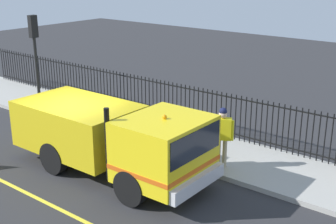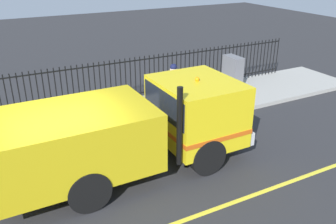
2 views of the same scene
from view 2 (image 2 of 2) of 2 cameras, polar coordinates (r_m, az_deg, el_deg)
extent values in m
plane|color=#2B2B2D|center=(9.03, -15.68, -11.70)|extent=(54.40, 54.40, 0.00)
cube|color=#A3A099|center=(11.66, -19.20, -3.29)|extent=(2.80, 24.73, 0.15)
cube|color=yellow|center=(9.63, 4.48, 0.33)|extent=(2.30, 1.98, 1.63)
cube|color=black|center=(9.49, 4.55, 2.32)|extent=(2.12, 2.02, 0.72)
cube|color=gold|center=(8.51, -14.83, -4.49)|extent=(2.31, 3.70, 1.42)
cube|color=silver|center=(10.47, 9.29, -1.93)|extent=(2.17, 0.22, 0.36)
cube|color=#DB5914|center=(9.77, 4.41, -1.60)|extent=(2.32, 2.00, 0.12)
cylinder|color=black|center=(10.63, 0.05, -2.08)|extent=(0.31, 0.96, 0.96)
cylinder|color=black|center=(9.09, 6.20, -6.99)|extent=(0.31, 0.96, 0.96)
cylinder|color=black|center=(9.73, -15.91, -5.65)|extent=(0.31, 0.96, 0.96)
cylinder|color=black|center=(8.03, -12.43, -12.07)|extent=(0.31, 0.96, 0.96)
sphere|color=orange|center=(9.32, 4.64, 5.22)|extent=(0.12, 0.12, 0.12)
cylinder|color=black|center=(8.28, 1.84, -2.42)|extent=(0.14, 0.14, 1.95)
cube|color=yellow|center=(11.52, 0.88, 4.58)|extent=(0.44, 0.56, 0.64)
sphere|color=beige|center=(11.38, 0.89, 6.68)|extent=(0.24, 0.24, 0.24)
sphere|color=#14193F|center=(11.36, 0.90, 7.09)|extent=(0.23, 0.23, 0.23)
cylinder|color=tan|center=(11.86, 1.11, 1.26)|extent=(0.13, 0.13, 0.86)
cylinder|color=tan|center=(11.72, 0.60, 0.98)|extent=(0.13, 0.13, 0.86)
cylinder|color=yellow|center=(11.76, 1.67, 4.81)|extent=(0.09, 0.09, 0.61)
cylinder|color=yellow|center=(11.31, 0.06, 4.04)|extent=(0.09, 0.09, 0.61)
cylinder|color=black|center=(17.05, 16.87, 8.51)|extent=(0.04, 0.04, 1.58)
cylinder|color=black|center=(16.92, 16.40, 8.46)|extent=(0.04, 0.04, 1.58)
cylinder|color=black|center=(16.79, 15.92, 8.40)|extent=(0.04, 0.04, 1.58)
cylinder|color=black|center=(16.66, 15.43, 8.34)|extent=(0.04, 0.04, 1.58)
cylinder|color=black|center=(16.54, 14.94, 8.28)|extent=(0.04, 0.04, 1.58)
cylinder|color=black|center=(16.41, 14.44, 8.22)|extent=(0.04, 0.04, 1.58)
cylinder|color=black|center=(16.29, 13.93, 8.15)|extent=(0.04, 0.04, 1.58)
cylinder|color=black|center=(16.16, 13.41, 8.09)|extent=(0.04, 0.04, 1.58)
cylinder|color=black|center=(16.04, 12.88, 8.02)|extent=(0.04, 0.04, 1.58)
cylinder|color=black|center=(15.92, 12.35, 7.95)|extent=(0.04, 0.04, 1.58)
cylinder|color=black|center=(15.80, 11.81, 7.88)|extent=(0.04, 0.04, 1.58)
cylinder|color=black|center=(15.68, 11.26, 7.81)|extent=(0.04, 0.04, 1.58)
cylinder|color=black|center=(15.57, 10.70, 7.74)|extent=(0.04, 0.04, 1.58)
cylinder|color=black|center=(15.45, 10.14, 7.66)|extent=(0.04, 0.04, 1.58)
cylinder|color=black|center=(15.34, 9.56, 7.59)|extent=(0.04, 0.04, 1.58)
cylinder|color=black|center=(15.23, 8.98, 7.51)|extent=(0.04, 0.04, 1.58)
cylinder|color=black|center=(15.12, 8.39, 7.43)|extent=(0.04, 0.04, 1.58)
cylinder|color=black|center=(15.01, 7.80, 7.34)|extent=(0.04, 0.04, 1.58)
cylinder|color=black|center=(14.90, 7.19, 7.26)|extent=(0.04, 0.04, 1.58)
cylinder|color=black|center=(14.80, 6.57, 7.17)|extent=(0.04, 0.04, 1.58)
cylinder|color=black|center=(14.70, 5.95, 7.08)|extent=(0.04, 0.04, 1.58)
cylinder|color=black|center=(14.60, 5.32, 6.99)|extent=(0.04, 0.04, 1.58)
cylinder|color=black|center=(14.50, 4.68, 6.90)|extent=(0.04, 0.04, 1.58)
cylinder|color=black|center=(14.40, 4.03, 6.80)|extent=(0.04, 0.04, 1.58)
cylinder|color=black|center=(14.30, 3.37, 6.70)|extent=(0.04, 0.04, 1.58)
cylinder|color=black|center=(14.21, 2.71, 6.60)|extent=(0.04, 0.04, 1.58)
cylinder|color=black|center=(14.12, 2.03, 6.50)|extent=(0.04, 0.04, 1.58)
cylinder|color=black|center=(14.03, 1.35, 6.40)|extent=(0.04, 0.04, 1.58)
cylinder|color=black|center=(13.94, 0.66, 6.29)|extent=(0.04, 0.04, 1.58)
cylinder|color=black|center=(13.85, -0.04, 6.18)|extent=(0.04, 0.04, 1.58)
cylinder|color=black|center=(13.77, -0.75, 6.07)|extent=(0.04, 0.04, 1.58)
cylinder|color=black|center=(13.69, -1.47, 5.95)|extent=(0.04, 0.04, 1.58)
cylinder|color=black|center=(13.61, -2.19, 5.84)|extent=(0.04, 0.04, 1.58)
cylinder|color=black|center=(13.53, -2.92, 5.72)|extent=(0.04, 0.04, 1.58)
cylinder|color=black|center=(13.46, -3.66, 5.60)|extent=(0.04, 0.04, 1.58)
cylinder|color=black|center=(13.38, -4.41, 5.48)|extent=(0.04, 0.04, 1.58)
cylinder|color=black|center=(13.31, -5.17, 5.35)|extent=(0.04, 0.04, 1.58)
cylinder|color=black|center=(13.25, -5.93, 5.23)|extent=(0.04, 0.04, 1.58)
cylinder|color=black|center=(13.18, -6.70, 5.10)|extent=(0.04, 0.04, 1.58)
cylinder|color=black|center=(13.12, -7.48, 4.96)|extent=(0.04, 0.04, 1.58)
cylinder|color=black|center=(13.06, -8.26, 4.83)|extent=(0.04, 0.04, 1.58)
cylinder|color=black|center=(13.00, -9.06, 4.69)|extent=(0.04, 0.04, 1.58)
cylinder|color=black|center=(12.94, -9.86, 4.56)|extent=(0.04, 0.04, 1.58)
cylinder|color=black|center=(12.89, -10.66, 4.42)|extent=(0.04, 0.04, 1.58)
cylinder|color=black|center=(12.84, -11.47, 4.27)|extent=(0.04, 0.04, 1.58)
cylinder|color=black|center=(12.79, -12.29, 4.13)|extent=(0.04, 0.04, 1.58)
cylinder|color=black|center=(12.75, -13.11, 3.98)|extent=(0.04, 0.04, 1.58)
cylinder|color=black|center=(12.71, -13.94, 3.84)|extent=(0.04, 0.04, 1.58)
cylinder|color=black|center=(12.67, -14.77, 3.69)|extent=(0.04, 0.04, 1.58)
cylinder|color=black|center=(12.63, -15.61, 3.54)|extent=(0.04, 0.04, 1.58)
cylinder|color=black|center=(12.60, -16.45, 3.38)|extent=(0.04, 0.04, 1.58)
cylinder|color=black|center=(12.57, -17.30, 3.23)|extent=(0.04, 0.04, 1.58)
cylinder|color=black|center=(12.54, -18.15, 3.07)|extent=(0.04, 0.04, 1.58)
cylinder|color=black|center=(12.51, -19.00, 2.92)|extent=(0.04, 0.04, 1.58)
cylinder|color=black|center=(12.49, -19.86, 2.76)|extent=(0.04, 0.04, 1.58)
cylinder|color=black|center=(12.47, -20.71, 2.60)|extent=(0.04, 0.04, 1.58)
cylinder|color=black|center=(12.46, -21.58, 2.44)|extent=(0.04, 0.04, 1.58)
cylinder|color=black|center=(12.44, -22.44, 2.28)|extent=(0.04, 0.04, 1.58)
cylinder|color=black|center=(12.43, -23.30, 2.12)|extent=(0.04, 0.04, 1.58)
cylinder|color=black|center=(12.42, -24.17, 1.95)|extent=(0.04, 0.04, 1.58)
cylinder|color=black|center=(12.42, -25.04, 1.79)|extent=(0.04, 0.04, 1.58)
cube|color=black|center=(12.27, -21.16, 5.50)|extent=(0.04, 21.02, 0.04)
cube|color=black|center=(12.69, -20.33, 0.06)|extent=(0.04, 21.02, 0.04)
cube|color=slate|center=(14.74, 10.18, 6.26)|extent=(0.87, 0.43, 1.27)
camera|label=1|loc=(11.76, 71.15, 12.40)|focal=48.97mm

